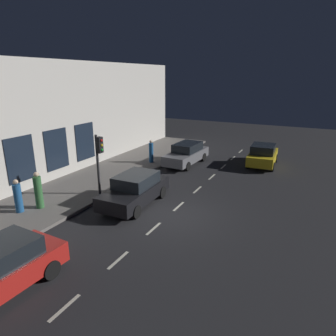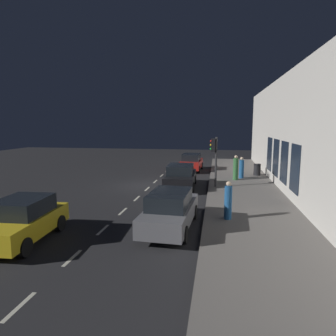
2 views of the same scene
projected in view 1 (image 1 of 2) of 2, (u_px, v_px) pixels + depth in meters
ground_plane at (170, 214)px, 14.42m from camera, size 60.00×60.00×0.00m
sidewalk at (72, 191)px, 17.09m from camera, size 4.50×32.00×0.15m
building_facade at (32, 125)px, 17.13m from camera, size 0.65×32.00×7.31m
lane_centre_line at (179, 206)px, 15.27m from camera, size 0.12×27.20×0.01m
traffic_light at (99, 154)px, 15.82m from camera, size 0.48×0.32×3.28m
parked_car_1 at (187, 154)px, 22.35m from camera, size 1.98×4.61×1.58m
parked_car_2 at (263, 155)px, 21.99m from camera, size 2.04×3.94×1.58m
parked_car_3 at (135, 189)px, 15.36m from camera, size 2.03×4.39×1.58m
pedestrian_0 at (18, 197)px, 14.13m from camera, size 0.38×0.38×1.62m
pedestrian_1 at (38, 191)px, 14.55m from camera, size 0.47×0.47×1.83m
pedestrian_2 at (151, 152)px, 22.28m from camera, size 0.42×0.42×1.67m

